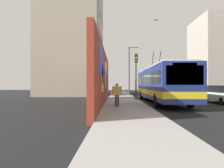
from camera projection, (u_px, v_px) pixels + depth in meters
The scene contains 13 objects.
ground_plane at pixel (139, 101), 18.43m from camera, with size 80.00×80.00×0.00m, color black.
sidewalk_slab at pixel (123, 101), 18.46m from camera, with size 48.00×3.20×0.15m, color gray.
graffiti_wall at pixel (103, 78), 14.91m from camera, with size 14.85×0.32×4.35m.
building_far_left at pixel (74, 38), 30.78m from camera, with size 12.06×8.81×18.64m.
building_far_right at pixel (224, 56), 33.48m from camera, with size 8.58×9.87×13.40m.
city_bus at pixel (160, 83), 17.39m from camera, with size 12.38×2.67×4.98m.
parked_car_white at pixel (222, 94), 16.51m from camera, with size 4.47×1.83×1.58m.
parked_car_champagne at pixel (194, 91), 22.39m from camera, with size 4.11×1.82×1.58m.
parked_car_navy at pixel (179, 90), 27.83m from camera, with size 4.41×1.80×1.58m.
pedestrian_near_wall at pixel (117, 93), 12.92m from camera, with size 0.22×0.65×1.59m.
traffic_light at pixel (136, 69), 18.22m from camera, with size 0.49×0.28×4.52m.
street_lamp at pixel (131, 67), 26.15m from camera, with size 0.44×1.86×6.82m.
flying_pigeons at pixel (155, 20), 19.42m from camera, with size 0.32×0.54×0.16m.
Camera 1 is at (-18.49, 2.34, 1.65)m, focal length 30.18 mm.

